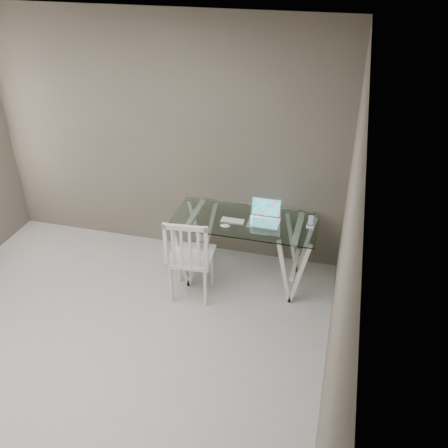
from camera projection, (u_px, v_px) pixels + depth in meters
The scene contains 7 objects.
room at pixel (41, 204), 3.45m from camera, with size 4.50×4.52×2.71m.
desk at pixel (245, 249), 5.35m from camera, with size 1.50×0.70×0.75m.
chair at pixel (189, 256), 4.98m from camera, with size 0.48×0.48×0.97m.
laptop at pixel (265, 216), 5.12m from camera, with size 0.32×0.26×0.22m.
keyboard at pixel (233, 221), 5.14m from camera, with size 0.25×0.11×0.01m, color silver.
mouse at pixel (225, 226), 5.03m from camera, with size 0.10×0.06×0.03m, color white.
phone_dock at pixel (310, 224), 5.02m from camera, with size 0.07×0.07×0.14m.
Camera 1 is at (1.93, -2.58, 3.39)m, focal length 40.00 mm.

